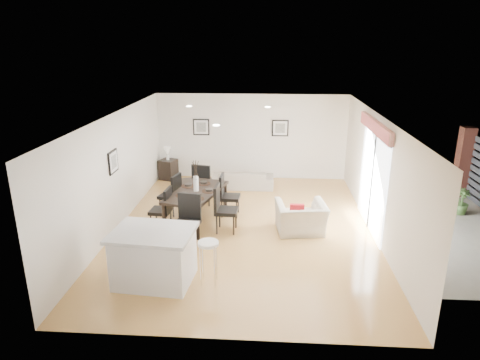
# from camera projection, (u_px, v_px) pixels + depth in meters

# --- Properties ---
(ground) EXTENTS (8.00, 8.00, 0.00)m
(ground) POSITION_uv_depth(u_px,v_px,m) (244.00, 228.00, 10.21)
(ground) COLOR tan
(ground) RESTS_ON ground
(wall_back) EXTENTS (6.00, 0.04, 2.70)m
(wall_back) POSITION_uv_depth(u_px,v_px,m) (251.00, 137.00, 13.58)
(wall_back) COLOR silver
(wall_back) RESTS_ON ground
(wall_front) EXTENTS (6.00, 0.04, 2.70)m
(wall_front) POSITION_uv_depth(u_px,v_px,m) (228.00, 259.00, 5.99)
(wall_front) COLOR silver
(wall_front) RESTS_ON ground
(wall_left) EXTENTS (0.04, 8.00, 2.70)m
(wall_left) POSITION_uv_depth(u_px,v_px,m) (116.00, 172.00, 9.98)
(wall_left) COLOR silver
(wall_left) RESTS_ON ground
(wall_right) EXTENTS (0.04, 8.00, 2.70)m
(wall_right) POSITION_uv_depth(u_px,v_px,m) (377.00, 177.00, 9.59)
(wall_right) COLOR silver
(wall_right) RESTS_ON ground
(ceiling) EXTENTS (6.00, 8.00, 0.02)m
(ceiling) POSITION_uv_depth(u_px,v_px,m) (244.00, 116.00, 9.36)
(ceiling) COLOR white
(ceiling) RESTS_ON wall_back
(sofa) EXTENTS (1.85, 0.74, 0.54)m
(sofa) POSITION_uv_depth(u_px,v_px,m) (243.00, 179.00, 12.96)
(sofa) COLOR gray
(sofa) RESTS_ON ground
(armchair) EXTENTS (1.23, 1.11, 0.72)m
(armchair) POSITION_uv_depth(u_px,v_px,m) (301.00, 218.00, 9.89)
(armchair) COLOR beige
(armchair) RESTS_ON ground
(courtyard_plant_b) EXTENTS (0.39, 0.39, 0.67)m
(courtyard_plant_b) POSITION_uv_depth(u_px,v_px,m) (462.00, 202.00, 10.95)
(courtyard_plant_b) COLOR #41632A
(courtyard_plant_b) RESTS_ON ground
(dining_table) EXTENTS (1.43, 2.12, 0.81)m
(dining_table) POSITION_uv_depth(u_px,v_px,m) (196.00, 194.00, 10.35)
(dining_table) COLOR black
(dining_table) RESTS_ON ground
(dining_chair_wnear) EXTENTS (0.50, 0.50, 1.03)m
(dining_chair_wnear) POSITION_uv_depth(u_px,v_px,m) (164.00, 207.00, 9.97)
(dining_chair_wnear) COLOR black
(dining_chair_wnear) RESTS_ON ground
(dining_chair_wfar) EXTENTS (0.59, 0.59, 1.07)m
(dining_chair_wfar) POSITION_uv_depth(u_px,v_px,m) (173.00, 192.00, 10.87)
(dining_chair_wfar) COLOR black
(dining_chair_wfar) RESTS_ON ground
(dining_chair_enear) EXTENTS (0.53, 0.53, 1.12)m
(dining_chair_enear) POSITION_uv_depth(u_px,v_px,m) (222.00, 206.00, 9.88)
(dining_chair_enear) COLOR black
(dining_chair_enear) RESTS_ON ground
(dining_chair_efar) EXTENTS (0.50, 0.50, 1.07)m
(dining_chair_efar) POSITION_uv_depth(u_px,v_px,m) (226.00, 193.00, 10.81)
(dining_chair_efar) COLOR black
(dining_chair_efar) RESTS_ON ground
(dining_chair_head) EXTENTS (0.58, 0.58, 1.14)m
(dining_chair_head) POSITION_uv_depth(u_px,v_px,m) (188.00, 217.00, 9.24)
(dining_chair_head) COLOR black
(dining_chair_head) RESTS_ON ground
(dining_chair_foot) EXTENTS (0.61, 0.61, 1.15)m
(dining_chair_foot) POSITION_uv_depth(u_px,v_px,m) (203.00, 182.00, 11.51)
(dining_chair_foot) COLOR black
(dining_chair_foot) RESTS_ON ground
(vase) EXTENTS (0.93, 1.46, 0.77)m
(vase) POSITION_uv_depth(u_px,v_px,m) (196.00, 179.00, 10.23)
(vase) COLOR white
(vase) RESTS_ON dining_table
(coffee_table) EXTENTS (1.15, 0.92, 0.40)m
(coffee_table) POSITION_uv_depth(u_px,v_px,m) (195.00, 187.00, 12.49)
(coffee_table) COLOR black
(coffee_table) RESTS_ON ground
(side_table) EXTENTS (0.62, 0.62, 0.64)m
(side_table) POSITION_uv_depth(u_px,v_px,m) (168.00, 169.00, 13.74)
(side_table) COLOR black
(side_table) RESTS_ON ground
(table_lamp) EXTENTS (0.21, 0.21, 0.41)m
(table_lamp) POSITION_uv_depth(u_px,v_px,m) (167.00, 152.00, 13.56)
(table_lamp) COLOR white
(table_lamp) RESTS_ON side_table
(cushion) EXTENTS (0.32, 0.11, 0.32)m
(cushion) POSITION_uv_depth(u_px,v_px,m) (297.00, 211.00, 9.73)
(cushion) COLOR maroon
(cushion) RESTS_ON armchair
(kitchen_island) EXTENTS (1.55, 1.25, 1.02)m
(kitchen_island) POSITION_uv_depth(u_px,v_px,m) (154.00, 256.00, 7.82)
(kitchen_island) COLOR white
(kitchen_island) RESTS_ON ground
(bar_stool) EXTENTS (0.38, 0.38, 0.83)m
(bar_stool) POSITION_uv_depth(u_px,v_px,m) (208.00, 248.00, 7.69)
(bar_stool) COLOR white
(bar_stool) RESTS_ON ground
(framed_print_back_left) EXTENTS (0.52, 0.04, 0.52)m
(framed_print_back_left) POSITION_uv_depth(u_px,v_px,m) (201.00, 127.00, 13.56)
(framed_print_back_left) COLOR black
(framed_print_back_left) RESTS_ON wall_back
(framed_print_back_right) EXTENTS (0.52, 0.04, 0.52)m
(framed_print_back_right) POSITION_uv_depth(u_px,v_px,m) (280.00, 128.00, 13.40)
(framed_print_back_right) COLOR black
(framed_print_back_right) RESTS_ON wall_back
(framed_print_left_wall) EXTENTS (0.04, 0.52, 0.52)m
(framed_print_left_wall) POSITION_uv_depth(u_px,v_px,m) (113.00, 162.00, 9.69)
(framed_print_left_wall) COLOR black
(framed_print_left_wall) RESTS_ON wall_left
(sliding_door) EXTENTS (0.12, 2.70, 2.57)m
(sliding_door) POSITION_uv_depth(u_px,v_px,m) (374.00, 160.00, 9.78)
(sliding_door) COLOR white
(sliding_door) RESTS_ON wall_right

